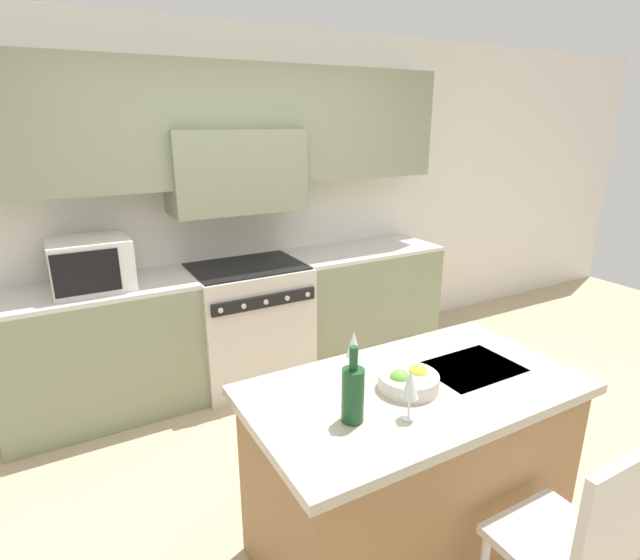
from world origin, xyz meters
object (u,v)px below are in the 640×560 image
Objects in this scene: microwave at (91,264)px; wine_bottle at (353,393)px; wine_glass_far at (354,345)px; wine_glass_near at (410,385)px; fruit_bowl at (408,380)px; island_chair at (578,543)px; range_stove at (249,323)px.

microwave is 1.58× the size of wine_bottle.
wine_bottle is at bearing -123.26° from wine_glass_far.
wine_bottle is 0.37m from wine_glass_far.
wine_glass_near is 0.82× the size of fruit_bowl.
wine_glass_far is at bearing 56.74° from wine_bottle.
wine_glass_far is (0.00, 0.40, 0.00)m from wine_glass_near.
wine_bottle is (-0.57, 0.62, 0.46)m from island_chair.
wine_bottle is 1.20× the size of fruit_bowl.
wine_bottle is at bearing 132.70° from island_chair.
wine_bottle is at bearing -100.12° from range_stove.
wine_bottle is (-0.37, -2.07, 0.55)m from range_stove.
microwave is at bearing 108.70° from wine_bottle.
island_chair is at bearing -47.30° from wine_bottle.
microwave is 2.30× the size of wine_glass_far.
wine_glass_far is (-0.17, -1.76, 0.57)m from range_stove.
microwave reaches higher than range_stove.
island_chair is 3.78× the size of fruit_bowl.
microwave reaches higher than wine_glass_far.
island_chair is 1.11m from wine_glass_far.
wine_bottle reaches higher than wine_glass_near.
microwave is 0.50× the size of island_chair.
microwave is 2.27m from fruit_bowl.
wine_bottle is (0.71, -2.09, -0.09)m from microwave.
wine_glass_near is at bearing -90.12° from wine_glass_far.
wine_bottle is 1.46× the size of wine_glass_far.
fruit_bowl is (1.05, -2.00, -0.17)m from microwave.
range_stove is at bearing 84.52° from wine_glass_far.
island_chair is 4.60× the size of wine_glass_far.
microwave reaches higher than wine_glass_near.
microwave is 2.00m from wine_glass_far.
range_stove is 1.86m from wine_glass_far.
range_stove is at bearing 94.37° from island_chair.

